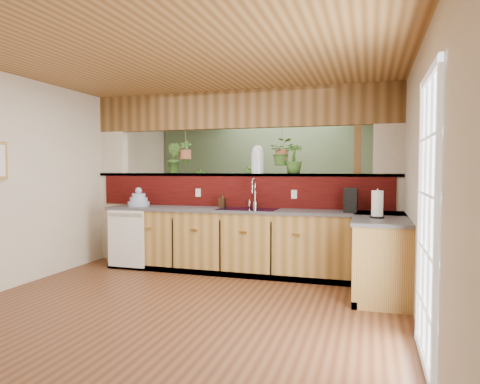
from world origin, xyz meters
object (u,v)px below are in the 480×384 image
(coffee_maker, at_px, (351,201))
(paper_towel, at_px, (377,205))
(soap_dispenser, at_px, (222,201))
(glass_jar, at_px, (257,160))
(dish_stack, at_px, (139,200))
(faucet, at_px, (254,192))
(shelving_console, at_px, (229,218))

(coffee_maker, height_order, paper_towel, paper_towel)
(soap_dispenser, bearing_deg, glass_jar, 29.76)
(dish_stack, xyz_separation_m, glass_jar, (1.74, 0.37, 0.61))
(faucet, relative_size, soap_dispenser, 2.11)
(faucet, bearing_deg, dish_stack, -174.80)
(faucet, xyz_separation_m, soap_dispenser, (-0.46, -0.04, -0.13))
(dish_stack, bearing_deg, soap_dispenser, 5.14)
(dish_stack, relative_size, paper_towel, 0.96)
(faucet, height_order, paper_towel, faucet)
(faucet, distance_m, coffee_maker, 1.35)
(dish_stack, distance_m, coffee_maker, 3.08)
(faucet, height_order, shelving_console, faucet)
(dish_stack, bearing_deg, paper_towel, -10.46)
(dish_stack, height_order, coffee_maker, coffee_maker)
(glass_jar, bearing_deg, paper_towel, -31.16)
(shelving_console, bearing_deg, paper_towel, -33.63)
(soap_dispenser, bearing_deg, paper_towel, -19.40)
(shelving_console, bearing_deg, dish_stack, -93.09)
(coffee_maker, height_order, glass_jar, glass_jar)
(dish_stack, xyz_separation_m, shelving_console, (0.66, 2.27, -0.49))
(faucet, relative_size, dish_stack, 1.35)
(coffee_maker, distance_m, shelving_console, 3.37)
(coffee_maker, relative_size, glass_jar, 0.77)
(glass_jar, bearing_deg, faucet, -88.17)
(faucet, distance_m, soap_dispenser, 0.48)
(dish_stack, height_order, paper_towel, paper_towel)
(glass_jar, bearing_deg, coffee_maker, -15.94)
(paper_towel, bearing_deg, faucet, 154.53)
(dish_stack, distance_m, shelving_console, 2.42)
(faucet, distance_m, glass_jar, 0.51)
(soap_dispenser, height_order, paper_towel, paper_towel)
(paper_towel, xyz_separation_m, shelving_console, (-2.74, 2.90, -0.55))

